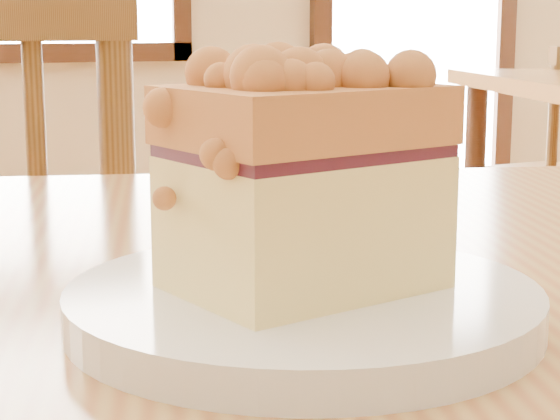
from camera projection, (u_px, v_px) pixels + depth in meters
name	position (u px, v px, depth m)	size (l,w,h in m)	color
cafe_chair_second	(556.00, 173.00, 3.06)	(0.42, 0.42, 0.82)	brown
plate	(303.00, 307.00, 0.43)	(0.21, 0.21, 0.02)	white
cake_slice	(302.00, 169.00, 0.42)	(0.13, 0.11, 0.11)	#FEF18F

